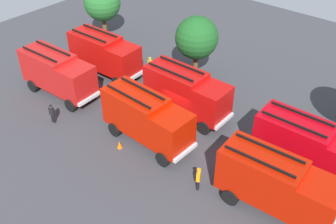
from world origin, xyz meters
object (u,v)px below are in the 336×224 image
(fire_truck_0, at_px, (58,72))
(traffic_cone_0, at_px, (134,88))
(tree_1, at_px, (197,38))
(traffic_cone_2, at_px, (120,145))
(fire_truck_4, at_px, (186,91))
(fire_truck_1, at_px, (147,117))
(firefighter_1, at_px, (150,65))
(firefighter_0, at_px, (52,113))
(tree_0, at_px, (102,3))
(fire_truck_3, at_px, (104,53))
(fire_truck_2, at_px, (277,183))
(fire_truck_5, at_px, (308,145))
(traffic_cone_1, at_px, (204,101))
(firefighter_2, at_px, (198,178))

(fire_truck_0, height_order, traffic_cone_0, fire_truck_0)
(tree_1, bearing_deg, traffic_cone_2, -81.12)
(fire_truck_4, distance_m, tree_1, 6.10)
(fire_truck_1, bearing_deg, firefighter_1, 132.63)
(traffic_cone_0, bearing_deg, firefighter_0, -102.91)
(firefighter_0, height_order, traffic_cone_0, firefighter_0)
(traffic_cone_0, distance_m, traffic_cone_2, 7.58)
(traffic_cone_2, bearing_deg, tree_0, 140.57)
(fire_truck_3, distance_m, traffic_cone_2, 11.05)
(fire_truck_2, distance_m, firefighter_0, 17.68)
(tree_0, bearing_deg, firefighter_1, -16.06)
(fire_truck_1, height_order, fire_truck_5, same)
(firefighter_0, relative_size, firefighter_1, 0.95)
(fire_truck_3, xyz_separation_m, firefighter_0, (2.47, -7.87, -1.25))
(tree_0, bearing_deg, fire_truck_0, -62.19)
(tree_0, xyz_separation_m, traffic_cone_2, (14.38, -11.83, -3.73))
(fire_truck_1, xyz_separation_m, traffic_cone_1, (0.47, 6.48, -1.83))
(fire_truck_4, xyz_separation_m, firefighter_2, (5.68, -5.98, -1.20))
(fire_truck_4, height_order, traffic_cone_0, fire_truck_4)
(fire_truck_4, relative_size, traffic_cone_0, 10.33)
(traffic_cone_1, relative_size, traffic_cone_2, 1.15)
(fire_truck_3, relative_size, tree_0, 1.22)
(fire_truck_4, bearing_deg, firefighter_0, -134.09)
(fire_truck_5, xyz_separation_m, tree_0, (-25.51, 5.37, 1.86))
(fire_truck_0, xyz_separation_m, tree_1, (7.25, 9.78, 1.83))
(fire_truck_3, xyz_separation_m, firefighter_2, (15.39, -6.19, -1.20))
(tree_1, relative_size, traffic_cone_1, 9.09)
(fire_truck_3, bearing_deg, fire_truck_0, -97.16)
(traffic_cone_0, bearing_deg, fire_truck_0, -135.96)
(firefighter_2, relative_size, traffic_cone_1, 2.62)
(tree_1, bearing_deg, firefighter_2, -52.26)
(fire_truck_2, xyz_separation_m, fire_truck_4, (-10.08, 4.33, 0.00))
(fire_truck_5, bearing_deg, firefighter_0, -157.76)
(firefighter_1, bearing_deg, fire_truck_1, 43.18)
(fire_truck_1, height_order, traffic_cone_0, fire_truck_1)
(fire_truck_4, bearing_deg, firefighter_1, 155.69)
(firefighter_0, distance_m, traffic_cone_0, 7.56)
(fire_truck_2, height_order, traffic_cone_2, fire_truck_2)
(fire_truck_3, bearing_deg, firefighter_0, -75.03)
(tree_1, bearing_deg, fire_truck_3, -144.67)
(fire_truck_5, height_order, traffic_cone_0, fire_truck_5)
(fire_truck_0, height_order, firefighter_1, fire_truck_0)
(fire_truck_0, distance_m, fire_truck_3, 4.94)
(firefighter_2, height_order, traffic_cone_1, firefighter_2)
(firefighter_0, xyz_separation_m, tree_1, (4.37, 12.72, 3.08))
(traffic_cone_1, xyz_separation_m, traffic_cone_2, (-1.47, -8.39, -0.04))
(fire_truck_0, relative_size, tree_0, 1.23)
(fire_truck_3, relative_size, firefighter_2, 4.27)
(traffic_cone_0, relative_size, traffic_cone_2, 1.23)
(fire_truck_2, height_order, tree_1, tree_1)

